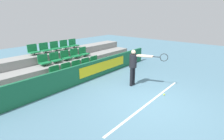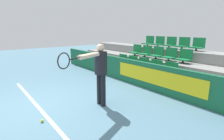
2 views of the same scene
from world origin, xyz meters
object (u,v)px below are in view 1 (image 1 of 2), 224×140
stadium_chair_10 (33,50)px  stadium_chair_0 (56,73)px  stadium_chair_1 (67,69)px  stadium_chair_2 (77,66)px  stadium_chair_3 (87,64)px  stadium_chair_4 (95,61)px  stadium_chair_12 (55,47)px  stadium_chair_7 (66,56)px  stadium_chair_5 (44,61)px  stadium_chair_6 (55,58)px  tennis_player (135,64)px  stadium_chair_11 (45,49)px  stadium_chair_8 (75,54)px  stadium_chair_14 (73,44)px  stadium_chair_9 (84,52)px  stadium_chair_13 (65,45)px  tennis_ball (164,94)px

stadium_chair_10 → stadium_chair_0: bearing=-90.0°
stadium_chair_1 → stadium_chair_2: bearing=0.0°
stadium_chair_3 → stadium_chair_1: bearing=180.0°
stadium_chair_4 → stadium_chair_12: size_ratio=1.00×
stadium_chair_2 → stadium_chair_7: stadium_chair_7 is taller
stadium_chair_1 → stadium_chair_5: 1.15m
stadium_chair_6 → tennis_player: (1.58, -3.58, 0.03)m
stadium_chair_11 → stadium_chair_12: 0.61m
tennis_player → stadium_chair_1: bearing=98.6°
stadium_chair_4 → stadium_chair_8: 1.15m
stadium_chair_11 → stadium_chair_1: bearing=-90.0°
stadium_chair_1 → stadium_chair_14: (1.83, 1.79, 0.76)m
stadium_chair_14 → stadium_chair_2: bearing=-124.3°
stadium_chair_9 → stadium_chair_14: (0.00, 0.89, 0.38)m
stadium_chair_0 → stadium_chair_5: (0.00, 0.89, 0.38)m
stadium_chair_3 → stadium_chair_8: size_ratio=1.00×
stadium_chair_7 → stadium_chair_11: bearing=124.3°
stadium_chair_5 → stadium_chair_10: 0.97m
stadium_chair_3 → stadium_chair_11: bearing=124.3°
stadium_chair_0 → stadium_chair_4: (2.44, 0.00, 0.00)m
stadium_chair_14 → stadium_chair_7: bearing=-143.8°
stadium_chair_7 → stadium_chair_11: 1.15m
stadium_chair_0 → stadium_chair_2: (1.22, 0.00, 0.00)m
stadium_chair_2 → tennis_player: (0.97, -2.68, 0.41)m
stadium_chair_7 → stadium_chair_13: bearing=55.7°
stadium_chair_9 → stadium_chair_10: size_ratio=1.00×
stadium_chair_6 → stadium_chair_9: bearing=0.0°
stadium_chair_11 → stadium_chair_13: bearing=0.0°
stadium_chair_12 → stadium_chair_5: bearing=-143.8°
stadium_chair_3 → stadium_chair_9: size_ratio=1.00×
stadium_chair_4 → stadium_chair_8: bearing=124.3°
stadium_chair_1 → stadium_chair_5: bearing=124.3°
stadium_chair_7 → stadium_chair_10: 1.56m
stadium_chair_8 → stadium_chair_14: bearing=55.7°
stadium_chair_7 → stadium_chair_13: (0.61, 0.89, 0.38)m
stadium_chair_7 → stadium_chair_9: bearing=0.0°
stadium_chair_2 → stadium_chair_6: bearing=124.3°
stadium_chair_11 → stadium_chair_13: size_ratio=1.00×
stadium_chair_4 → stadium_chair_10: 3.12m
stadium_chair_11 → tennis_ball: size_ratio=7.66×
stadium_chair_0 → stadium_chair_3: (1.83, 0.00, 0.00)m
stadium_chair_2 → stadium_chair_6: size_ratio=1.00×
stadium_chair_6 → stadium_chair_8: size_ratio=1.00×
stadium_chair_1 → stadium_chair_6: 0.97m
stadium_chair_4 → stadium_chair_8: (-0.61, 0.89, 0.38)m
stadium_chair_0 → tennis_ball: size_ratio=7.66×
stadium_chair_9 → stadium_chair_11: 2.07m
stadium_chair_9 → stadium_chair_14: stadium_chair_14 is taller
stadium_chair_6 → stadium_chair_5: bearing=180.0°
stadium_chair_8 → stadium_chair_11: stadium_chair_11 is taller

